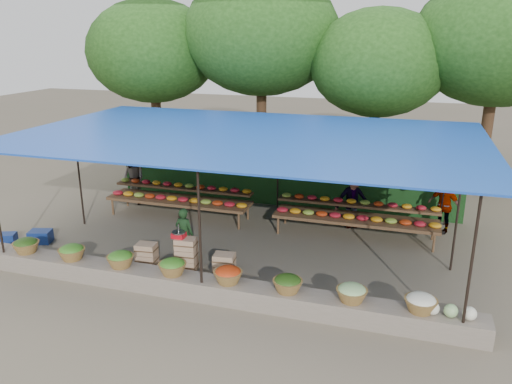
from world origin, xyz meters
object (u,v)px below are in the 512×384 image
(vendor_seated, at_px, (184,234))
(blue_crate_back, at_px, (41,236))
(crate_counter, at_px, (185,257))
(blue_crate_front, at_px, (7,239))
(weighing_scale, at_px, (179,234))

(vendor_seated, relative_size, blue_crate_back, 2.40)
(crate_counter, xyz_separation_m, blue_crate_front, (-4.95, 0.01, -0.18))
(crate_counter, relative_size, weighing_scale, 7.58)
(vendor_seated, bearing_deg, weighing_scale, 110.20)
(weighing_scale, relative_size, vendor_seated, 0.25)
(vendor_seated, relative_size, blue_crate_front, 2.84)
(blue_crate_front, bearing_deg, crate_counter, -22.42)
(blue_crate_front, bearing_deg, vendor_seated, -16.00)
(weighing_scale, bearing_deg, blue_crate_back, 175.36)
(weighing_scale, relative_size, blue_crate_back, 0.60)
(weighing_scale, distance_m, blue_crate_back, 4.12)
(blue_crate_front, bearing_deg, weighing_scale, -22.42)
(blue_crate_front, bearing_deg, blue_crate_back, 0.16)
(crate_counter, xyz_separation_m, vendor_seated, (-0.25, 0.53, 0.32))
(blue_crate_front, height_order, blue_crate_back, blue_crate_back)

